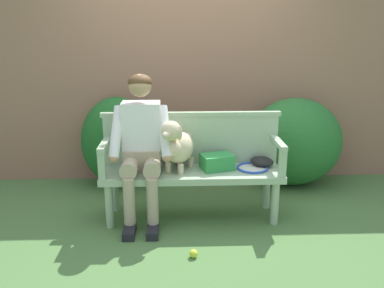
{
  "coord_description": "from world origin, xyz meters",
  "views": [
    {
      "loc": [
        -0.14,
        -3.53,
        1.73
      ],
      "look_at": [
        0.0,
        0.0,
        0.71
      ],
      "focal_mm": 38.38,
      "sensor_mm": 36.0,
      "label": 1
    }
  ],
  "objects": [
    {
      "name": "bench_armrest_left_end",
      "position": [
        -0.78,
        -0.08,
        0.66
      ],
      "size": [
        0.06,
        0.47,
        0.28
      ],
      "color": "#9EB793",
      "rests_on": "garden_bench"
    },
    {
      "name": "baseball_glove",
      "position": [
        0.66,
        0.09,
        0.51
      ],
      "size": [
        0.28,
        0.26,
        0.09
      ],
      "primitive_type": "ellipsoid",
      "rotation": [
        0.0,
        0.0,
        -0.57
      ],
      "color": "black",
      "rests_on": "garden_bench"
    },
    {
      "name": "tennis_racket",
      "position": [
        0.57,
        0.04,
        0.47
      ],
      "size": [
        0.39,
        0.57,
        0.03
      ],
      "color": "blue",
      "rests_on": "garden_bench"
    },
    {
      "name": "bench_backrest",
      "position": [
        0.0,
        0.2,
        0.72
      ],
      "size": [
        1.68,
        0.06,
        0.5
      ],
      "color": "#9EB793",
      "rests_on": "garden_bench"
    },
    {
      "name": "brick_garden_fence",
      "position": [
        0.0,
        1.21,
        1.05
      ],
      "size": [
        8.0,
        0.3,
        2.11
      ],
      "primitive_type": "cube",
      "color": "#936651",
      "rests_on": "ground"
    },
    {
      "name": "hedge_bush_far_right",
      "position": [
        -0.78,
        0.87,
        0.5
      ],
      "size": [
        0.81,
        0.6,
        1.0
      ],
      "primitive_type": "ellipsoid",
      "color": "#1E5B23",
      "rests_on": "ground"
    },
    {
      "name": "bench_armrest_right_end",
      "position": [
        0.78,
        -0.08,
        0.66
      ],
      "size": [
        0.06,
        0.47,
        0.28
      ],
      "color": "#9EB793",
      "rests_on": "garden_bench"
    },
    {
      "name": "dog_on_bench",
      "position": [
        -0.13,
        -0.01,
        0.71
      ],
      "size": [
        0.37,
        0.48,
        0.49
      ],
      "color": "beige",
      "rests_on": "garden_bench"
    },
    {
      "name": "sports_bag",
      "position": [
        0.23,
        0.02,
        0.53
      ],
      "size": [
        0.32,
        0.27,
        0.14
      ],
      "primitive_type": "cube",
      "rotation": [
        0.0,
        0.0,
        0.28
      ],
      "color": "#2D8E42",
      "rests_on": "garden_bench"
    },
    {
      "name": "person_seated",
      "position": [
        -0.45,
        -0.01,
        0.74
      ],
      "size": [
        0.56,
        0.63,
        1.33
      ],
      "color": "black",
      "rests_on": "ground"
    },
    {
      "name": "hedge_bush_mid_left",
      "position": [
        1.18,
        0.82,
        0.49
      ],
      "size": [
        1.04,
        0.83,
        0.98
      ],
      "primitive_type": "ellipsoid",
      "color": "#286B2D",
      "rests_on": "ground"
    },
    {
      "name": "garden_bench",
      "position": [
        0.0,
        0.0,
        0.4
      ],
      "size": [
        1.64,
        0.47,
        0.46
      ],
      "color": "#9EB793",
      "rests_on": "ground"
    },
    {
      "name": "ground_plane",
      "position": [
        0.0,
        0.0,
        0.0
      ],
      "size": [
        40.0,
        40.0,
        0.0
      ],
      "primitive_type": "plane",
      "color": "#4C753D"
    },
    {
      "name": "tennis_ball",
      "position": [
        -0.02,
        -0.71,
        0.03
      ],
      "size": [
        0.07,
        0.07,
        0.07
      ],
      "primitive_type": "sphere",
      "color": "#CCDB33",
      "rests_on": "ground"
    }
  ]
}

